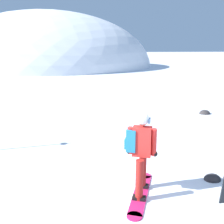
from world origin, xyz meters
TOP-DOWN VIEW (x-y plane):
  - ground_plane at (0.00, 0.00)m, footprint 300.00×300.00m
  - ridge_peak_main at (-4.32, 37.03)m, footprint 30.23×27.21m
  - snowboarder_main at (0.19, 0.33)m, footprint 0.88×1.72m
  - rock_dark at (4.76, 6.42)m, footprint 0.49×0.42m
  - rock_mid at (1.97, 0.67)m, footprint 0.39×0.33m

SIDE VIEW (x-z plane):
  - ground_plane at x=0.00m, z-range 0.00..0.00m
  - ridge_peak_main at x=-4.32m, z-range -7.99..7.99m
  - rock_dark at x=4.76m, z-range -0.17..0.17m
  - rock_mid at x=1.97m, z-range -0.13..0.13m
  - snowboarder_main at x=0.19m, z-range 0.06..1.78m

